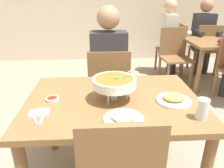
# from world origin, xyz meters

# --- Properties ---
(dining_table_main) EXTENTS (1.23, 0.88, 0.72)m
(dining_table_main) POSITION_xyz_m (0.00, 0.00, 0.62)
(dining_table_main) COLOR brown
(dining_table_main) RESTS_ON ground_plane
(chair_diner_main) EXTENTS (0.44, 0.44, 0.90)m
(chair_diner_main) POSITION_xyz_m (-0.00, 0.73, 0.51)
(chair_diner_main) COLOR brown
(chair_diner_main) RESTS_ON ground_plane
(diner_main) EXTENTS (0.40, 0.45, 1.31)m
(diner_main) POSITION_xyz_m (0.00, 0.76, 0.75)
(diner_main) COLOR #2D2D38
(diner_main) RESTS_ON ground_plane
(curry_bowl) EXTENTS (0.33, 0.30, 0.26)m
(curry_bowl) POSITION_xyz_m (0.01, -0.01, 0.85)
(curry_bowl) COLOR silver
(curry_bowl) RESTS_ON dining_table_main
(rice_plate) EXTENTS (0.24, 0.24, 0.06)m
(rice_plate) POSITION_xyz_m (0.04, -0.28, 0.74)
(rice_plate) COLOR white
(rice_plate) RESTS_ON dining_table_main
(appetizer_plate) EXTENTS (0.24, 0.24, 0.06)m
(appetizer_plate) POSITION_xyz_m (0.41, -0.07, 0.74)
(appetizer_plate) COLOR white
(appetizer_plate) RESTS_ON dining_table_main
(sauce_dish) EXTENTS (0.09, 0.09, 0.02)m
(sauce_dish) POSITION_xyz_m (-0.43, -0.00, 0.73)
(sauce_dish) COLOR white
(sauce_dish) RESTS_ON dining_table_main
(napkin_folded) EXTENTS (0.13, 0.10, 0.02)m
(napkin_folded) POSITION_xyz_m (-0.47, -0.18, 0.73)
(napkin_folded) COLOR white
(napkin_folded) RESTS_ON dining_table_main
(fork_utensil) EXTENTS (0.09, 0.16, 0.01)m
(fork_utensil) POSITION_xyz_m (-0.49, -0.23, 0.72)
(fork_utensil) COLOR silver
(fork_utensil) RESTS_ON dining_table_main
(spoon_utensil) EXTENTS (0.03, 0.17, 0.01)m
(spoon_utensil) POSITION_xyz_m (-0.44, -0.23, 0.72)
(spoon_utensil) COLOR silver
(spoon_utensil) RESTS_ON dining_table_main
(drink_glass) EXTENTS (0.07, 0.07, 0.13)m
(drink_glass) POSITION_xyz_m (0.51, -0.29, 0.78)
(drink_glass) COLOR silver
(drink_glass) RESTS_ON dining_table_main
(dining_table_far) EXTENTS (1.00, 0.80, 0.72)m
(dining_table_far) POSITION_xyz_m (1.79, 1.85, 0.59)
(dining_table_far) COLOR brown
(dining_table_far) RESTS_ON ground_plane
(chair_bg_left) EXTENTS (0.48, 0.48, 0.90)m
(chair_bg_left) POSITION_xyz_m (1.82, 2.36, 0.51)
(chair_bg_left) COLOR brown
(chair_bg_left) RESTS_ON ground_plane
(chair_bg_right) EXTENTS (0.47, 0.47, 0.90)m
(chair_bg_right) POSITION_xyz_m (1.27, 2.41, 0.51)
(chair_bg_right) COLOR brown
(chair_bg_right) RESTS_ON ground_plane
(chair_bg_corner) EXTENTS (0.47, 0.47, 0.90)m
(chair_bg_corner) POSITION_xyz_m (1.12, 1.97, 0.51)
(chair_bg_corner) COLOR brown
(chair_bg_corner) RESTS_ON ground_plane
(patron_bg_left) EXTENTS (0.40, 0.45, 1.31)m
(patron_bg_left) POSITION_xyz_m (1.78, 2.44, 0.75)
(patron_bg_left) COLOR #2D2D38
(patron_bg_left) RESTS_ON ground_plane
(patron_bg_right) EXTENTS (0.45, 0.40, 1.31)m
(patron_bg_right) POSITION_xyz_m (1.16, 2.41, 0.75)
(patron_bg_right) COLOR #2D2D38
(patron_bg_right) RESTS_ON ground_plane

